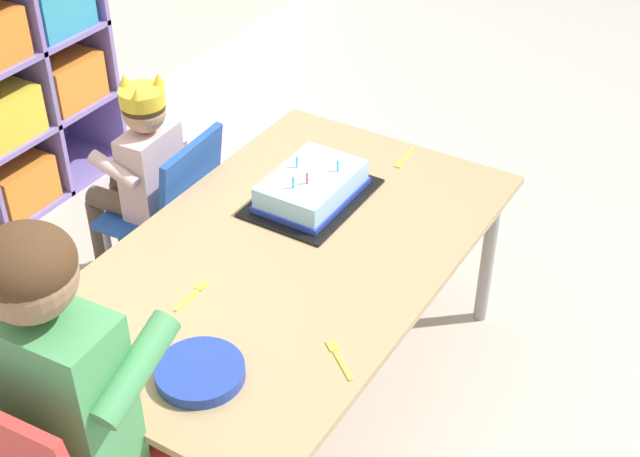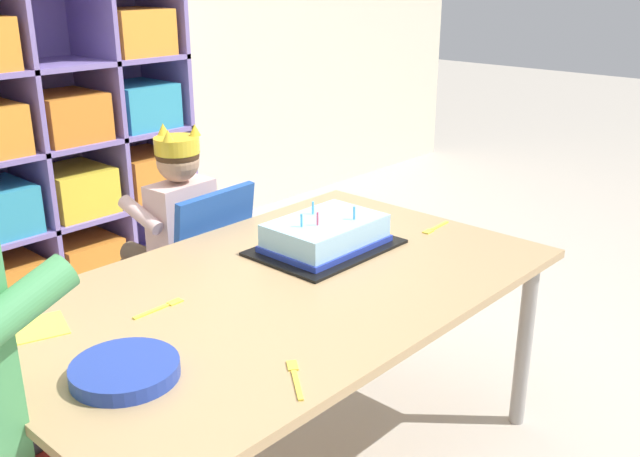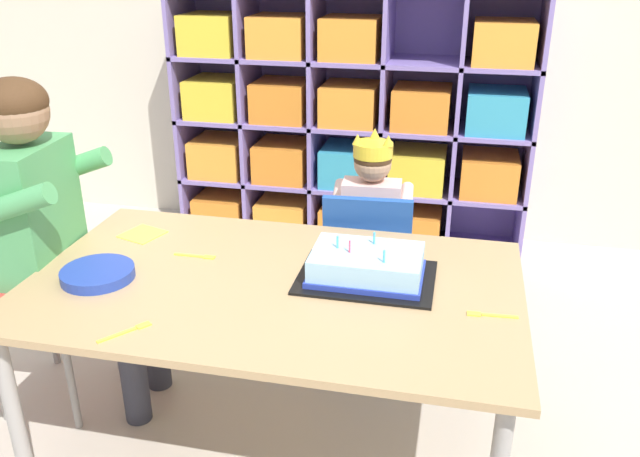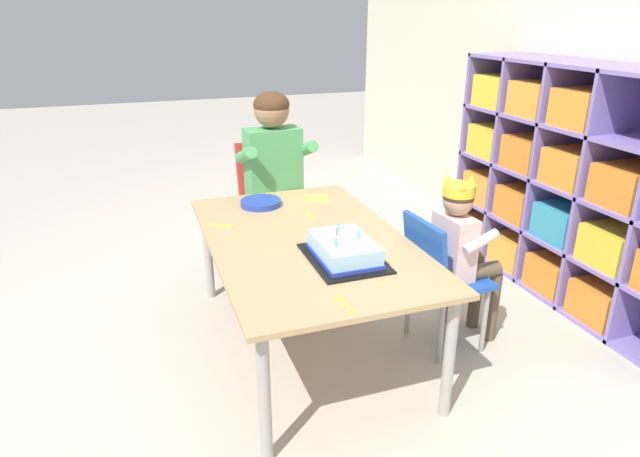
% 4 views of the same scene
% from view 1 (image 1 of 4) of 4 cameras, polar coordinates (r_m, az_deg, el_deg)
% --- Properties ---
extents(ground, '(16.00, 16.00, 0.00)m').
position_cam_1_polar(ground, '(2.77, -1.95, -10.53)').
color(ground, '#BCB2A3').
extents(activity_table, '(1.38, 0.83, 0.55)m').
position_cam_1_polar(activity_table, '(2.43, -2.19, -2.43)').
color(activity_table, tan).
rests_on(activity_table, ground).
extents(classroom_chair_blue, '(0.35, 0.34, 0.64)m').
position_cam_1_polar(classroom_chair_blue, '(2.91, -9.42, 1.32)').
color(classroom_chair_blue, '#1E4CA8').
rests_on(classroom_chair_blue, ground).
extents(child_with_crown, '(0.31, 0.31, 0.82)m').
position_cam_1_polar(child_with_crown, '(2.90, -11.41, 4.03)').
color(child_with_crown, beige).
rests_on(child_with_crown, ground).
extents(adult_helper_seated, '(0.44, 0.42, 1.08)m').
position_cam_1_polar(adult_helper_seated, '(1.96, -15.28, -8.83)').
color(adult_helper_seated, '#4C9E5B').
rests_on(adult_helper_seated, ground).
extents(birthday_cake_on_tray, '(0.38, 0.28, 0.12)m').
position_cam_1_polar(birthday_cake_on_tray, '(2.59, -0.54, 2.57)').
color(birthday_cake_on_tray, black).
rests_on(birthday_cake_on_tray, activity_table).
extents(paper_plate_stack, '(0.21, 0.21, 0.03)m').
position_cam_1_polar(paper_plate_stack, '(2.06, -7.67, -9.08)').
color(paper_plate_stack, '#233DA3').
rests_on(paper_plate_stack, activity_table).
extents(paper_napkin_square, '(0.15, 0.15, 0.00)m').
position_cam_1_polar(paper_napkin_square, '(2.23, -14.25, -6.47)').
color(paper_napkin_square, '#F4DB4C').
rests_on(paper_napkin_square, activity_table).
extents(fork_beside_plate_stack, '(0.13, 0.02, 0.00)m').
position_cam_1_polar(fork_beside_plate_stack, '(2.29, -8.09, -4.16)').
color(fork_beside_plate_stack, yellow).
rests_on(fork_beside_plate_stack, activity_table).
extents(fork_scattered_mid_table, '(0.13, 0.02, 0.00)m').
position_cam_1_polar(fork_scattered_mid_table, '(2.80, 5.39, 4.45)').
color(fork_scattered_mid_table, yellow).
rests_on(fork_scattered_mid_table, activity_table).
extents(fork_at_table_front_edge, '(0.10, 0.12, 0.00)m').
position_cam_1_polar(fork_at_table_front_edge, '(2.10, 1.18, -8.24)').
color(fork_at_table_front_edge, yellow).
rests_on(fork_at_table_front_edge, activity_table).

